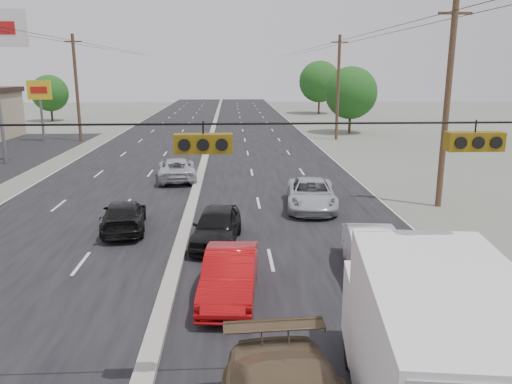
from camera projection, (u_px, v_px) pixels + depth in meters
The scene contains 17 objects.
road_surface at pixel (205, 158), 39.30m from camera, with size 20.00×160.00×0.02m, color black.
center_median at pixel (205, 156), 39.28m from camera, with size 0.50×160.00×0.20m, color gray.
utility_pole_left_c at pixel (77, 88), 47.16m from camera, with size 1.60×0.30×10.00m.
utility_pole_right_b at pixel (447, 104), 24.16m from camera, with size 1.60×0.30×10.00m.
utility_pole_right_c at pixel (338, 87), 48.41m from camera, with size 1.60×0.30×10.00m.
traffic_signals at pixel (198, 141), 8.96m from camera, with size 25.00×0.30×0.54m.
pole_sign_far at pixel (40, 95), 47.15m from camera, with size 2.20×0.25×6.00m.
tree_left_far at pixel (50, 93), 66.41m from camera, with size 4.80×4.80×6.12m.
tree_right_mid at pixel (351, 93), 53.57m from camera, with size 5.60×5.60×7.14m.
tree_right_far at pixel (320, 82), 77.72m from camera, with size 6.40×6.40×8.16m.
box_truck at pixel (431, 357), 8.78m from camera, with size 3.36×7.28×3.56m.
red_sedan at pixel (230, 275), 15.00m from camera, with size 1.54×4.40×1.45m, color #A70A0D.
queue_car_a at pixel (217, 226), 19.67m from camera, with size 1.72×4.28×1.46m, color black.
queue_car_b at pixel (372, 254), 16.71m from camera, with size 1.59×4.56×1.50m, color silver.
queue_car_c at pixel (311, 195), 24.78m from camera, with size 2.36×5.12×1.42m, color #AEB1B6.
oncoming_near at pixel (124, 216), 21.41m from camera, with size 1.78×4.37×1.27m, color black.
oncoming_far at pixel (177, 169), 31.20m from camera, with size 2.29×4.96×1.38m, color #ADAFB5.
Camera 1 is at (1.99, -8.97, 6.74)m, focal length 35.00 mm.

